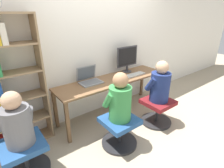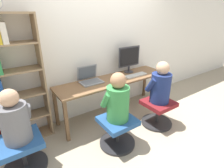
{
  "view_description": "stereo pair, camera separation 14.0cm",
  "coord_description": "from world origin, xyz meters",
  "px_view_note": "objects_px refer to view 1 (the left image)",
  "views": [
    {
      "loc": [
        -1.79,
        -2.01,
        1.83
      ],
      "look_at": [
        -0.19,
        0.07,
        0.73
      ],
      "focal_mm": 28.0,
      "sensor_mm": 36.0,
      "label": 1
    },
    {
      "loc": [
        -1.67,
        -2.09,
        1.83
      ],
      "look_at": [
        -0.19,
        0.07,
        0.73
      ],
      "focal_mm": 28.0,
      "sensor_mm": 36.0,
      "label": 2
    }
  ],
  "objects_px": {
    "desktop_monitor": "(127,58)",
    "person_at_monitor": "(160,84)",
    "laptop": "(89,79)",
    "bookshelf": "(0,89)",
    "office_chair_left": "(157,110)",
    "person_at_laptop": "(120,100)",
    "office_chair_right": "(120,130)",
    "office_chair_side": "(25,155)",
    "person_near_shelf": "(17,122)",
    "keyboard": "(134,75)"
  },
  "relations": [
    {
      "from": "laptop",
      "to": "office_chair_side",
      "type": "relative_size",
      "value": 0.7
    },
    {
      "from": "desktop_monitor",
      "to": "laptop",
      "type": "bearing_deg",
      "value": -177.95
    },
    {
      "from": "keyboard",
      "to": "office_chair_left",
      "type": "bearing_deg",
      "value": -90.23
    },
    {
      "from": "office_chair_right",
      "to": "bookshelf",
      "type": "relative_size",
      "value": 0.29
    },
    {
      "from": "laptop",
      "to": "office_chair_right",
      "type": "height_order",
      "value": "laptop"
    },
    {
      "from": "person_at_laptop",
      "to": "laptop",
      "type": "bearing_deg",
      "value": 88.33
    },
    {
      "from": "desktop_monitor",
      "to": "office_chair_side",
      "type": "height_order",
      "value": "desktop_monitor"
    },
    {
      "from": "office_chair_right",
      "to": "office_chair_side",
      "type": "distance_m",
      "value": 1.24
    },
    {
      "from": "office_chair_side",
      "to": "person_near_shelf",
      "type": "distance_m",
      "value": 0.47
    },
    {
      "from": "office_chair_left",
      "to": "person_at_laptop",
      "type": "relative_size",
      "value": 0.77
    },
    {
      "from": "office_chair_left",
      "to": "office_chair_right",
      "type": "bearing_deg",
      "value": -178.49
    },
    {
      "from": "keyboard",
      "to": "office_chair_side",
      "type": "xyz_separation_m",
      "value": [
        -2.07,
        -0.32,
        -0.47
      ]
    },
    {
      "from": "laptop",
      "to": "person_at_monitor",
      "type": "distance_m",
      "value": 1.17
    },
    {
      "from": "desktop_monitor",
      "to": "bookshelf",
      "type": "xyz_separation_m",
      "value": [
        -2.15,
        0.01,
        -0.07
      ]
    },
    {
      "from": "office_chair_side",
      "to": "person_near_shelf",
      "type": "bearing_deg",
      "value": 90.0
    },
    {
      "from": "desktop_monitor",
      "to": "office_chair_side",
      "type": "relative_size",
      "value": 0.96
    },
    {
      "from": "laptop",
      "to": "office_chair_right",
      "type": "xyz_separation_m",
      "value": [
        -0.02,
        -0.83,
        -0.52
      ]
    },
    {
      "from": "person_at_monitor",
      "to": "office_chair_side",
      "type": "height_order",
      "value": "person_at_monitor"
    },
    {
      "from": "office_chair_left",
      "to": "person_near_shelf",
      "type": "height_order",
      "value": "person_near_shelf"
    },
    {
      "from": "person_at_laptop",
      "to": "office_chair_side",
      "type": "bearing_deg",
      "value": 165.91
    },
    {
      "from": "laptop",
      "to": "office_chair_right",
      "type": "distance_m",
      "value": 0.98
    },
    {
      "from": "laptop",
      "to": "bookshelf",
      "type": "height_order",
      "value": "bookshelf"
    },
    {
      "from": "office_chair_left",
      "to": "person_at_monitor",
      "type": "relative_size",
      "value": 0.77
    },
    {
      "from": "desktop_monitor",
      "to": "office_chair_left",
      "type": "xyz_separation_m",
      "value": [
        -0.03,
        -0.84,
        -0.74
      ]
    },
    {
      "from": "person_near_shelf",
      "to": "bookshelf",
      "type": "bearing_deg",
      "value": 94.99
    },
    {
      "from": "desktop_monitor",
      "to": "office_chair_side",
      "type": "distance_m",
      "value": 2.3
    },
    {
      "from": "person_near_shelf",
      "to": "keyboard",
      "type": "bearing_deg",
      "value": 8.63
    },
    {
      "from": "bookshelf",
      "to": "keyboard",
      "type": "bearing_deg",
      "value": -6.63
    },
    {
      "from": "person_at_monitor",
      "to": "person_at_laptop",
      "type": "relative_size",
      "value": 1.0
    },
    {
      "from": "desktop_monitor",
      "to": "bookshelf",
      "type": "distance_m",
      "value": 2.15
    },
    {
      "from": "person_at_monitor",
      "to": "office_chair_side",
      "type": "relative_size",
      "value": 1.31
    },
    {
      "from": "desktop_monitor",
      "to": "person_near_shelf",
      "type": "relative_size",
      "value": 0.78
    },
    {
      "from": "desktop_monitor",
      "to": "person_at_monitor",
      "type": "relative_size",
      "value": 0.74
    },
    {
      "from": "office_chair_side",
      "to": "person_near_shelf",
      "type": "xyz_separation_m",
      "value": [
        0.0,
        0.0,
        0.47
      ]
    },
    {
      "from": "laptop",
      "to": "person_near_shelf",
      "type": "distance_m",
      "value": 1.33
    },
    {
      "from": "desktop_monitor",
      "to": "person_near_shelf",
      "type": "bearing_deg",
      "value": -165.22
    },
    {
      "from": "person_near_shelf",
      "to": "desktop_monitor",
      "type": "bearing_deg",
      "value": 14.78
    },
    {
      "from": "office_chair_right",
      "to": "person_near_shelf",
      "type": "distance_m",
      "value": 1.33
    },
    {
      "from": "keyboard",
      "to": "office_chair_left",
      "type": "xyz_separation_m",
      "value": [
        -0.0,
        -0.6,
        -0.47
      ]
    },
    {
      "from": "person_at_monitor",
      "to": "bookshelf",
      "type": "xyz_separation_m",
      "value": [
        -2.12,
        0.84,
        0.19
      ]
    },
    {
      "from": "office_chair_side",
      "to": "office_chair_left",
      "type": "bearing_deg",
      "value": -7.79
    },
    {
      "from": "laptop",
      "to": "office_chair_left",
      "type": "bearing_deg",
      "value": -43.83
    },
    {
      "from": "laptop",
      "to": "person_near_shelf",
      "type": "bearing_deg",
      "value": -156.88
    },
    {
      "from": "desktop_monitor",
      "to": "person_at_laptop",
      "type": "relative_size",
      "value": 0.74
    },
    {
      "from": "bookshelf",
      "to": "person_near_shelf",
      "type": "relative_size",
      "value": 2.82
    },
    {
      "from": "person_at_laptop",
      "to": "person_near_shelf",
      "type": "distance_m",
      "value": 1.24
    },
    {
      "from": "office_chair_side",
      "to": "laptop",
      "type": "bearing_deg",
      "value": 23.3
    },
    {
      "from": "office_chair_right",
      "to": "person_at_laptop",
      "type": "relative_size",
      "value": 0.77
    },
    {
      "from": "office_chair_left",
      "to": "person_at_monitor",
      "type": "bearing_deg",
      "value": 90.0
    },
    {
      "from": "laptop",
      "to": "person_near_shelf",
      "type": "relative_size",
      "value": 0.56
    }
  ]
}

